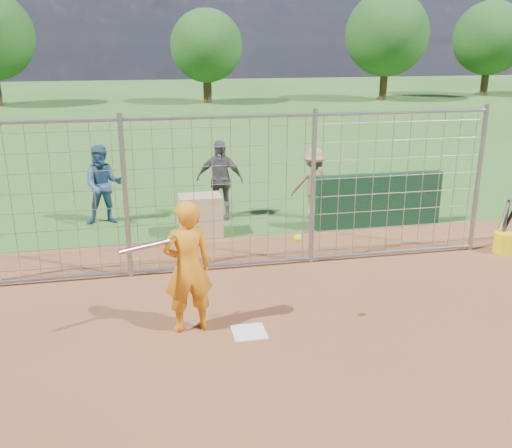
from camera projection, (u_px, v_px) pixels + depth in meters
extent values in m
plane|color=#2D591E|center=(246.00, 326.00, 7.57)|extent=(100.00, 100.00, 0.00)
cube|color=silver|center=(249.00, 332.00, 7.38)|extent=(0.43, 0.43, 0.02)
cube|color=#11381E|center=(379.00, 201.00, 11.42)|extent=(2.60, 0.20, 1.10)
imported|color=orange|center=(188.00, 267.00, 7.21)|extent=(0.69, 0.51, 1.76)
imported|color=navy|center=(103.00, 185.00, 11.56)|extent=(0.80, 0.63, 1.63)
imported|color=#4F4F53|center=(220.00, 180.00, 11.89)|extent=(1.06, 0.71, 1.68)
imported|color=olive|center=(314.00, 184.00, 11.94)|extent=(1.04, 0.69, 1.50)
cube|color=tan|center=(201.00, 215.00, 10.97)|extent=(0.81, 0.56, 0.80)
cylinder|color=silver|center=(152.00, 245.00, 6.86)|extent=(0.80, 0.43, 0.06)
sphere|color=#CAE918|center=(298.00, 238.00, 7.03)|extent=(0.10, 0.10, 0.10)
cylinder|color=yellow|center=(503.00, 243.00, 10.11)|extent=(0.34, 0.34, 0.38)
cylinder|color=silver|center=(502.00, 223.00, 10.04)|extent=(0.08, 0.30, 0.83)
cylinder|color=navy|center=(505.00, 223.00, 10.05)|extent=(0.06, 0.10, 0.85)
cylinder|color=black|center=(508.00, 222.00, 10.06)|extent=(0.10, 0.35, 0.82)
cylinder|color=gray|center=(125.00, 199.00, 8.74)|extent=(0.08, 0.08, 2.60)
cylinder|color=gray|center=(313.00, 189.00, 9.33)|extent=(0.08, 0.08, 2.60)
cylinder|color=gray|center=(478.00, 180.00, 9.91)|extent=(0.08, 0.08, 2.60)
cylinder|color=gray|center=(221.00, 117.00, 8.67)|extent=(9.00, 0.05, 0.05)
cylinder|color=gray|center=(223.00, 265.00, 9.41)|extent=(9.00, 0.05, 0.05)
cube|color=gray|center=(222.00, 196.00, 9.05)|extent=(9.00, 0.02, 2.50)
cylinder|color=#3F2B19|center=(207.00, 85.00, 33.90)|extent=(0.50, 0.50, 2.16)
sphere|color=#26561E|center=(206.00, 46.00, 33.22)|extent=(4.20, 4.20, 4.20)
cylinder|color=#3F2B19|center=(384.00, 79.00, 35.50)|extent=(0.50, 0.50, 2.59)
sphere|color=#26561E|center=(387.00, 34.00, 34.68)|extent=(5.04, 5.04, 5.04)
cylinder|color=#3F2B19|center=(485.00, 77.00, 38.47)|extent=(0.50, 0.50, 2.45)
sphere|color=#26561E|center=(490.00, 38.00, 37.70)|extent=(4.76, 4.76, 4.76)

